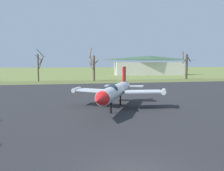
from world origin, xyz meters
The scene contains 7 objects.
asphalt_apron centered at (0.00, 18.52, 0.03)m, with size 85.85×61.74×0.05m, color #28282B.
grass_verge_strip centered at (0.00, 55.40, 0.03)m, with size 145.85×12.00×0.06m, color #5B6432.
jet_fighter_front_right centered at (2.87, 15.19, 1.96)m, with size 10.21×13.70×4.41m.
bare_tree_left_of_center centered at (-7.11, 60.05, 4.11)m, with size 2.38×3.19×8.50m.
bare_tree_center centered at (7.19, 58.34, 4.00)m, with size 2.62×2.63×9.06m.
bare_tree_right_of_center centered at (35.97, 60.48, 4.17)m, with size 2.88×2.88×8.45m.
visitor_building centered at (35.13, 89.83, 3.84)m, with size 29.94×12.02×7.96m.
Camera 1 is at (-3.29, -10.28, 4.80)m, focal length 41.08 mm.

